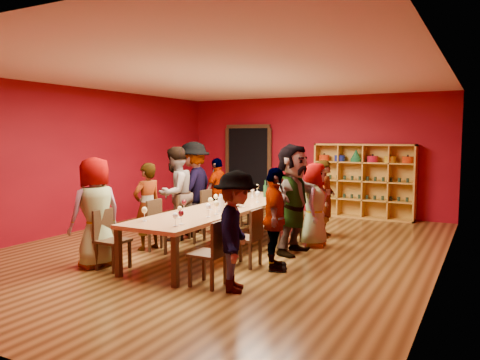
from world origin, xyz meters
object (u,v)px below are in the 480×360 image
person_right_1 (275,219)px  person_right_2 (293,199)px  shelving_unit (364,178)px  chair_person_right_4 (309,211)px  spittoon_bowl (232,202)px  person_left_4 (218,191)px  person_right_4 (325,199)px  chair_person_right_1 (250,234)px  person_left_1 (147,206)px  chair_person_left_3 (211,209)px  wine_bottle (265,191)px  chair_person_right_0 (213,250)px  chair_person_left_2 (188,215)px  person_right_3 (314,205)px  person_left_0 (96,212)px  tasting_table (225,209)px  chair_person_left_1 (159,223)px  chair_person_right_3 (293,217)px  chair_person_left_4 (235,203)px  chair_person_right_2 (278,223)px  person_left_2 (175,193)px  person_left_3 (194,187)px  person_right_0 (236,231)px

person_right_1 → person_right_2: (-0.14, 1.07, 0.17)m
shelving_unit → chair_person_right_4: size_ratio=2.70×
spittoon_bowl → person_left_4: bearing=126.5°
person_right_4 → chair_person_right_1: bearing=160.6°
person_left_1 → person_right_2: size_ratio=0.82×
chair_person_right_1 → chair_person_left_3: bearing=135.2°
wine_bottle → chair_person_right_0: bearing=-76.1°
chair_person_left_2 → chair_person_left_3: bearing=90.0°
person_left_4 → person_right_3: size_ratio=0.99×
person_left_0 → chair_person_left_3: person_left_0 is taller
person_right_4 → spittoon_bowl: (-1.14, -1.74, 0.07)m
shelving_unit → chair_person_right_0: 6.26m
person_left_1 → person_left_4: (-0.18, 2.70, -0.02)m
tasting_table → chair_person_left_1: size_ratio=5.06×
person_right_3 → wine_bottle: size_ratio=4.47×
person_right_1 → chair_person_right_4: bearing=-15.1°
chair_person_right_1 → chair_person_right_3: bearing=90.0°
person_right_3 → spittoon_bowl: (-1.20, -0.91, 0.07)m
chair_person_right_0 → person_left_0: bearing=-179.6°
person_left_1 → person_right_3: bearing=137.1°
person_left_0 → person_left_4: size_ratio=1.12×
chair_person_left_4 → chair_person_right_2: 2.53m
person_left_2 → spittoon_bowl: 1.33m
person_left_1 → person_right_2: (2.35, 0.94, 0.17)m
tasting_table → chair_person_left_1: chair_person_left_1 is taller
person_right_3 → person_right_4: (-0.06, 0.82, 0.00)m
person_left_4 → wine_bottle: (1.41, -0.48, 0.13)m
person_left_3 → person_right_2: 2.60m
person_left_3 → chair_person_right_1: 2.90m
person_left_2 → chair_person_left_4: size_ratio=2.01×
chair_person_right_2 → person_right_4: (0.34, 1.52, 0.26)m
shelving_unit → person_right_3: (-0.08, -3.38, -0.23)m
chair_person_left_2 → chair_person_right_2: bearing=2.4°
person_left_1 → chair_person_right_2: bearing=128.1°
chair_person_right_2 → person_right_0: bearing=-80.7°
person_right_4 → person_right_2: bearing=165.2°
person_left_2 → chair_person_left_4: 1.90m
person_left_1 → chair_person_right_4: (2.08, 2.46, -0.27)m
shelving_unit → person_right_3: size_ratio=1.59×
person_left_3 → person_left_1: bearing=-4.1°
chair_person_left_1 → person_right_2: 2.33m
chair_person_right_0 → wine_bottle: bearing=103.9°
tasting_table → person_right_2: (1.18, 0.24, 0.23)m
person_right_2 → person_right_4: 1.53m
person_right_3 → wine_bottle: (-1.25, 0.58, 0.12)m
person_left_0 → chair_person_left_4: bearing=-168.3°
person_left_4 → chair_person_right_4: 2.29m
tasting_table → chair_person_right_1: 1.25m
shelving_unit → chair_person_right_1: 5.19m
person_right_2 → chair_person_right_4: (-0.27, 1.52, -0.44)m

